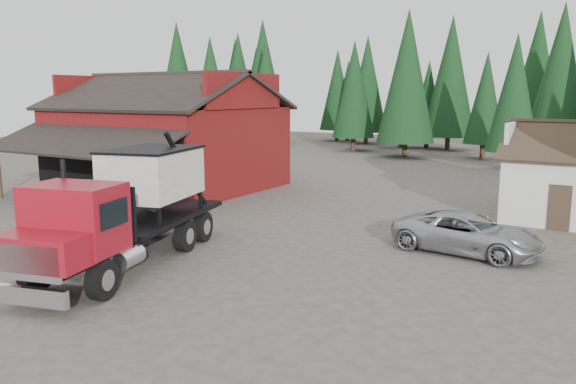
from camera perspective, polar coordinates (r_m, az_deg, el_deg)
The scene contains 9 objects.
ground at distance 22.04m, azimuth -8.84°, elevation -5.50°, with size 120.00×120.00×0.00m, color #483F38.
red_barn at distance 36.12m, azimuth -12.24°, elevation 4.74°, with size 12.80×13.63×7.18m.
conifer_backdrop at distance 60.08m, azimuth 17.92°, elevation 3.90°, with size 76.00×16.00×16.00m, color #103217, non-canonical shape.
near_pine_a at distance 56.86m, azimuth -7.84°, elevation 10.43°, with size 4.40×4.40×11.40m.
near_pine_b at distance 46.84m, azimuth 22.03°, elevation 9.31°, with size 3.96×3.96×10.40m.
near_pine_d at distance 53.27m, azimuth 12.01°, elevation 11.42°, with size 5.28×5.28×13.40m.
feed_truck at distance 19.92m, azimuth -15.93°, elevation -1.23°, with size 5.11×10.27×4.48m.
silver_car at distance 21.81m, azimuth 17.73°, elevation -4.02°, with size 2.46×5.34×1.48m, color #AAACB1.
equip_box at distance 23.14m, azimuth -20.57°, elevation -4.52°, with size 0.70×1.10×0.60m, color maroon.
Camera 1 is at (13.78, -16.19, 5.83)m, focal length 35.00 mm.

